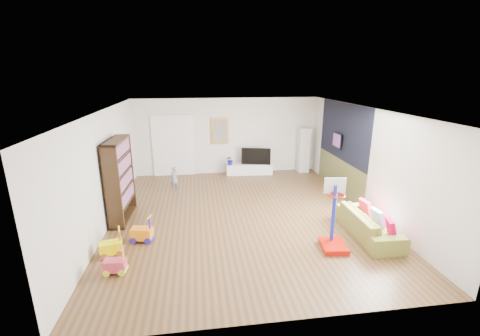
{
  "coord_description": "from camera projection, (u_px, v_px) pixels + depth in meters",
  "views": [
    {
      "loc": [
        -1.11,
        -7.52,
        3.52
      ],
      "look_at": [
        0.0,
        0.4,
        1.15
      ],
      "focal_mm": 24.0,
      "sensor_mm": 36.0,
      "label": 1
    }
  ],
  "objects": [
    {
      "name": "floor",
      "position": [
        242.0,
        215.0,
        8.29
      ],
      "size": [
        6.5,
        7.5,
        0.0
      ],
      "primitive_type": "cube",
      "color": "brown",
      "rests_on": "ground"
    },
    {
      "name": "ceiling",
      "position": [
        242.0,
        110.0,
        7.52
      ],
      "size": [
        6.5,
        7.5,
        0.0
      ],
      "primitive_type": "cube",
      "color": "white",
      "rests_on": "ground"
    },
    {
      "name": "wall_back",
      "position": [
        227.0,
        136.0,
        11.47
      ],
      "size": [
        6.5,
        0.0,
        2.7
      ],
      "primitive_type": "cube",
      "color": "silver",
      "rests_on": "ground"
    },
    {
      "name": "wall_front",
      "position": [
        282.0,
        240.0,
        4.34
      ],
      "size": [
        6.5,
        0.0,
        2.7
      ],
      "primitive_type": "cube",
      "color": "silver",
      "rests_on": "ground"
    },
    {
      "name": "wall_left",
      "position": [
        105.0,
        170.0,
        7.47
      ],
      "size": [
        0.0,
        7.5,
        2.7
      ],
      "primitive_type": "cube",
      "color": "white",
      "rests_on": "ground"
    },
    {
      "name": "wall_right",
      "position": [
        366.0,
        160.0,
        8.34
      ],
      "size": [
        0.0,
        7.5,
        2.7
      ],
      "primitive_type": "cube",
      "color": "silver",
      "rests_on": "ground"
    },
    {
      "name": "navy_accent",
      "position": [
        343.0,
        132.0,
        9.52
      ],
      "size": [
        0.01,
        3.2,
        1.7
      ],
      "primitive_type": "cube",
      "color": "black",
      "rests_on": "wall_right"
    },
    {
      "name": "olive_wainscot",
      "position": [
        339.0,
        175.0,
        9.9
      ],
      "size": [
        0.01,
        3.2,
        1.0
      ],
      "primitive_type": "cube",
      "color": "brown",
      "rests_on": "wall_right"
    },
    {
      "name": "doorway",
      "position": [
        174.0,
        146.0,
        11.26
      ],
      "size": [
        1.45,
        0.06,
        2.1
      ],
      "primitive_type": "cube",
      "color": "white",
      "rests_on": "ground"
    },
    {
      "name": "painting_back",
      "position": [
        220.0,
        131.0,
        11.34
      ],
      "size": [
        0.62,
        0.06,
        0.92
      ],
      "primitive_type": "cube",
      "color": "gold",
      "rests_on": "wall_back"
    },
    {
      "name": "artwork_right",
      "position": [
        337.0,
        140.0,
        9.79
      ],
      "size": [
        0.04,
        0.56,
        0.46
      ],
      "primitive_type": "cube",
      "color": "#7F3F8C",
      "rests_on": "wall_right"
    },
    {
      "name": "media_console",
      "position": [
        249.0,
        169.0,
        11.61
      ],
      "size": [
        1.67,
        0.51,
        0.38
      ],
      "primitive_type": "cube",
      "rotation": [
        0.0,
        0.0,
        -0.06
      ],
      "color": "white",
      "rests_on": "ground"
    },
    {
      "name": "tall_cabinet",
      "position": [
        304.0,
        150.0,
        11.76
      ],
      "size": [
        0.39,
        0.39,
        1.64
      ],
      "primitive_type": "cube",
      "rotation": [
        0.0,
        0.0,
        -0.01
      ],
      "color": "silver",
      "rests_on": "ground"
    },
    {
      "name": "bookshelf",
      "position": [
        120.0,
        180.0,
        7.83
      ],
      "size": [
        0.42,
        1.4,
        2.02
      ],
      "primitive_type": "cube",
      "rotation": [
        0.0,
        0.0,
        -0.04
      ],
      "color": "#322010",
      "rests_on": "ground"
    },
    {
      "name": "sofa",
      "position": [
        369.0,
        224.0,
        7.17
      ],
      "size": [
        0.79,
        1.93,
        0.56
      ],
      "primitive_type": "imported",
      "rotation": [
        0.0,
        0.0,
        1.55
      ],
      "color": "olive",
      "rests_on": "ground"
    },
    {
      "name": "basketball_hoop",
      "position": [
        336.0,
        216.0,
        6.5
      ],
      "size": [
        0.58,
        0.68,
        1.49
      ],
      "primitive_type": "cube",
      "rotation": [
        0.0,
        0.0,
        -0.12
      ],
      "color": "#AE1004",
      "rests_on": "ground"
    },
    {
      "name": "ride_on_yellow",
      "position": [
        111.0,
        243.0,
        6.36
      ],
      "size": [
        0.48,
        0.36,
        0.57
      ],
      "primitive_type": "cube",
      "rotation": [
        0.0,
        0.0,
        0.24
      ],
      "color": "#FFF400",
      "rests_on": "ground"
    },
    {
      "name": "ride_on_orange",
      "position": [
        141.0,
        229.0,
        6.91
      ],
      "size": [
        0.49,
        0.35,
        0.59
      ],
      "primitive_type": "cube",
      "rotation": [
        0.0,
        0.0,
        -0.19
      ],
      "color": "orange",
      "rests_on": "ground"
    },
    {
      "name": "ride_on_pink",
      "position": [
        115.0,
        261.0,
        5.81
      ],
      "size": [
        0.4,
        0.27,
        0.51
      ],
      "primitive_type": "cube",
      "rotation": [
        0.0,
        0.0,
        -0.09
      ],
      "color": "#CE3752",
      "rests_on": "ground"
    },
    {
      "name": "child",
      "position": [
        174.0,
        179.0,
        9.89
      ],
      "size": [
        0.34,
        0.3,
        0.78
      ],
      "primitive_type": "imported",
      "rotation": [
        0.0,
        0.0,
        3.65
      ],
      "color": "slate",
      "rests_on": "ground"
    },
    {
      "name": "tv",
      "position": [
        256.0,
        156.0,
        11.49
      ],
      "size": [
        1.04,
        0.39,
        0.6
      ],
      "primitive_type": "imported",
      "rotation": [
        0.0,
        0.0,
        -0.25
      ],
      "color": "black",
      "rests_on": "media_console"
    },
    {
      "name": "vase_plant",
      "position": [
        230.0,
        160.0,
        11.37
      ],
      "size": [
        0.38,
        0.35,
        0.36
      ],
      "primitive_type": "imported",
      "rotation": [
        0.0,
        0.0,
        0.24
      ],
      "color": "#1E1590",
      "rests_on": "media_console"
    },
    {
      "name": "pillow_left",
      "position": [
        391.0,
        228.0,
        6.65
      ],
      "size": [
        0.19,
        0.38,
        0.36
      ],
      "primitive_type": "cube",
      "rotation": [
        0.0,
        0.0,
        -0.27
      ],
      "color": "#CD003B",
      "rests_on": "sofa"
    },
    {
      "name": "pillow_center",
      "position": [
        378.0,
        217.0,
        7.13
      ],
      "size": [
        0.14,
        0.38,
        0.37
      ],
      "primitive_type": "cube",
      "rotation": [
        0.0,
        0.0,
        0.1
      ],
      "color": "white",
      "rests_on": "sofa"
    },
    {
      "name": "pillow_right",
      "position": [
        365.0,
        207.0,
        7.66
      ],
      "size": [
        0.14,
        0.38,
        0.37
      ],
      "primitive_type": "cube",
      "rotation": [
        0.0,
        0.0,
        0.12
      ],
      "color": "#CB1F42",
      "rests_on": "sofa"
    }
  ]
}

